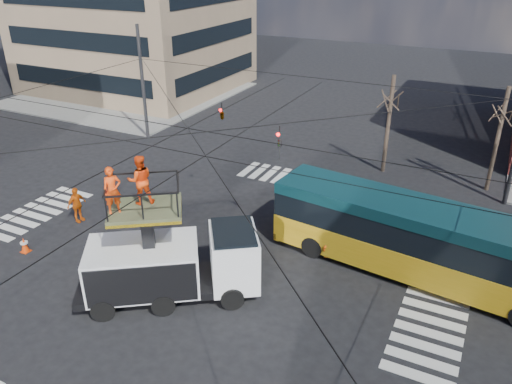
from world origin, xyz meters
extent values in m
plane|color=black|center=(0.00, 0.00, 0.00)|extent=(120.00, 120.00, 0.00)
cube|color=slate|center=(-21.00, 21.00, 0.06)|extent=(18.00, 18.00, 0.12)
cube|color=black|center=(-22.00, 16.00, 2.33)|extent=(15.30, 0.12, 1.50)
cube|color=black|center=(-13.00, 24.00, 2.33)|extent=(0.12, 13.60, 1.50)
cube|color=black|center=(-22.00, 16.00, 5.67)|extent=(15.30, 0.12, 1.50)
cube|color=black|center=(-13.00, 24.00, 5.67)|extent=(0.12, 13.60, 1.50)
cylinder|color=#2D2D30|center=(-12.00, 12.00, 4.00)|extent=(0.24, 0.24, 8.00)
cylinder|color=black|center=(0.00, 12.00, 5.70)|extent=(24.00, 0.03, 0.03)
cylinder|color=black|center=(0.00, 0.00, 5.90)|extent=(24.02, 24.02, 0.03)
cylinder|color=black|center=(0.00, 0.00, 5.90)|extent=(24.02, 24.02, 0.03)
cylinder|color=black|center=(0.00, -1.20, 5.60)|extent=(24.00, 0.03, 0.03)
cylinder|color=black|center=(0.00, 1.20, 5.60)|extent=(24.00, 0.03, 0.03)
cylinder|color=black|center=(-1.20, 0.00, 5.50)|extent=(0.03, 24.00, 0.03)
cylinder|color=black|center=(1.20, 0.00, 5.50)|extent=(0.03, 24.00, 0.03)
imported|color=black|center=(2.50, 3.00, 5.10)|extent=(0.16, 0.20, 1.00)
imported|color=black|center=(-1.50, 5.00, 5.35)|extent=(0.26, 1.24, 0.50)
cylinder|color=#382B21|center=(5.00, 13.50, 3.00)|extent=(0.24, 0.24, 6.00)
cylinder|color=#382B21|center=(11.00, 13.50, 3.00)|extent=(0.24, 0.24, 6.00)
cube|color=black|center=(0.36, -2.69, 0.55)|extent=(7.02, 5.77, 0.30)
cube|color=white|center=(2.50, -1.22, 1.55)|extent=(2.84, 3.00, 2.20)
cube|color=black|center=(2.50, -1.22, 2.35)|extent=(2.62, 2.80, 0.80)
cube|color=white|center=(-0.38, -3.20, 1.45)|extent=(4.88, 4.44, 1.80)
cylinder|color=black|center=(2.99, -2.29, 0.45)|extent=(0.94, 0.80, 0.90)
cylinder|color=black|center=(1.69, -0.39, 0.45)|extent=(0.94, 0.80, 0.90)
cylinder|color=black|center=(0.84, -3.76, 0.45)|extent=(0.94, 0.80, 0.90)
cylinder|color=black|center=(-0.46, -1.86, 0.45)|extent=(0.94, 0.80, 0.90)
cylinder|color=black|center=(-0.97, -5.00, 0.45)|extent=(0.94, 0.80, 0.90)
cylinder|color=black|center=(-2.27, -3.10, 0.45)|extent=(0.94, 0.80, 0.90)
cube|color=black|center=(-0.14, -3.03, 2.68)|extent=(0.63, 0.63, 2.56)
cube|color=#3F492B|center=(-0.14, -3.03, 3.96)|extent=(3.33, 3.20, 0.12)
cube|color=yellow|center=(-0.14, -3.03, 3.84)|extent=(3.33, 3.20, 0.12)
imported|color=#FF4710|center=(-0.83, -3.84, 4.88)|extent=(0.72, 0.75, 1.73)
imported|color=#FF4710|center=(-0.41, -2.82, 4.95)|extent=(1.14, 1.14, 1.87)
cube|color=gold|center=(9.19, 3.05, 0.95)|extent=(13.42, 4.23, 1.30)
cube|color=black|center=(9.19, 3.05, 2.15)|extent=(13.41, 4.18, 1.10)
cube|color=#0B2E34|center=(9.19, 3.05, 2.95)|extent=(13.42, 4.23, 0.50)
cube|color=gold|center=(2.75, 3.86, 1.60)|extent=(0.56, 2.48, 2.80)
cube|color=black|center=(2.70, 3.87, 0.45)|extent=(0.47, 2.60, 0.30)
cube|color=gold|center=(2.85, 3.85, 2.85)|extent=(0.30, 1.60, 0.35)
cylinder|color=black|center=(4.46, 2.46, 0.50)|extent=(1.03, 0.42, 1.00)
cylinder|color=black|center=(4.76, 4.80, 0.50)|extent=(1.03, 0.42, 1.00)
cone|color=red|center=(-7.41, -3.02, 0.37)|extent=(0.36, 0.36, 0.73)
imported|color=#D65A0D|center=(-7.32, 0.24, 0.92)|extent=(0.57, 1.13, 1.85)
imported|color=#E5520E|center=(5.04, 2.77, 0.97)|extent=(0.90, 1.34, 1.93)
camera|label=1|loc=(10.64, -15.63, 12.42)|focal=35.00mm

